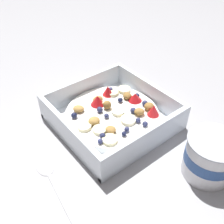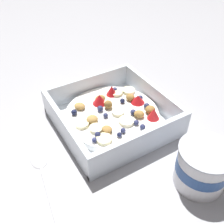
{
  "view_description": "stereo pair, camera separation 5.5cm",
  "coord_description": "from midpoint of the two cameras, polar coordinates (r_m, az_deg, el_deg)",
  "views": [
    {
      "loc": [
        0.27,
        0.35,
        0.38
      ],
      "look_at": [
        0.01,
        0.02,
        0.03
      ],
      "focal_mm": 41.57,
      "sensor_mm": 36.0,
      "label": 1
    },
    {
      "loc": [
        0.23,
        0.38,
        0.38
      ],
      "look_at": [
        0.01,
        0.02,
        0.03
      ],
      "focal_mm": 41.57,
      "sensor_mm": 36.0,
      "label": 2
    }
  ],
  "objects": [
    {
      "name": "fruit_bowl",
      "position": [
        0.56,
        -2.72,
        -0.85
      ],
      "size": [
        0.23,
        0.23,
        0.06
      ],
      "color": "white",
      "rests_on": "ground"
    },
    {
      "name": "yogurt_cup",
      "position": [
        0.47,
        17.6,
        -9.49
      ],
      "size": [
        0.09,
        0.09,
        0.08
      ],
      "color": "white",
      "rests_on": "ground"
    },
    {
      "name": "ground_plane",
      "position": [
        0.59,
        -3.07,
        -1.02
      ],
      "size": [
        2.4,
        2.4,
        0.0
      ],
      "primitive_type": "plane",
      "color": "#9E9EA3"
    },
    {
      "name": "spoon",
      "position": [
        0.49,
        -16.82,
        -13.37
      ],
      "size": [
        0.04,
        0.17,
        0.01
      ],
      "color": "silver",
      "rests_on": "ground"
    }
  ]
}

